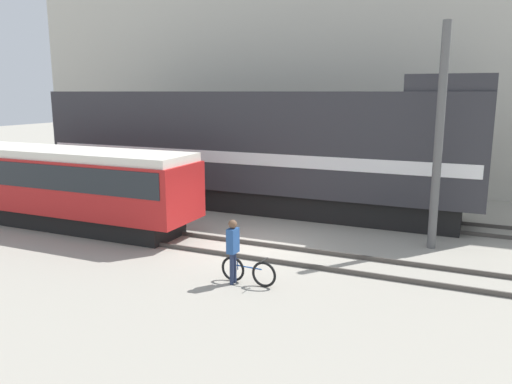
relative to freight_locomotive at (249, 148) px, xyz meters
The scene contains 9 objects.
ground_plane 6.41m from the freight_locomotive, 63.30° to the right, with size 120.00×120.00×0.00m, color #9E998C.
track_near 6.82m from the freight_locomotive, 65.45° to the right, with size 60.00×1.50×0.14m.
track_far 3.71m from the freight_locomotive, ahead, with size 60.00×1.51×0.14m.
building_backdrop 10.59m from the freight_locomotive, 74.01° to the left, with size 40.25×6.00×14.79m.
freight_locomotive is the anchor object (origin of this frame).
streetcar 7.93m from the freight_locomotive, 133.33° to the right, with size 11.34×2.54×3.03m.
bicycle 9.40m from the freight_locomotive, 65.63° to the right, with size 1.66×0.44×0.77m.
person 9.21m from the freight_locomotive, 68.23° to the right, with size 0.24×0.37×1.80m.
utility_pole_left 8.59m from the freight_locomotive, 19.60° to the right, with size 0.28×0.28×7.34m.
Camera 1 is at (6.54, -14.76, 5.16)m, focal length 35.00 mm.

